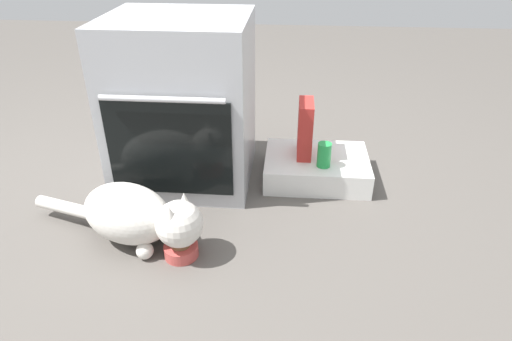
% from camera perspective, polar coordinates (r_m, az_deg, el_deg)
% --- Properties ---
extents(ground, '(8.00, 8.00, 0.00)m').
position_cam_1_polar(ground, '(2.06, -10.61, -5.46)').
color(ground, '#56514C').
extents(oven, '(0.64, 0.63, 0.80)m').
position_cam_1_polar(oven, '(2.18, -9.34, 8.56)').
color(oven, '#B7BABF').
rests_on(oven, ground).
extents(pantry_cabinet, '(0.52, 0.39, 0.12)m').
position_cam_1_polar(pantry_cabinet, '(2.29, 7.69, 0.40)').
color(pantry_cabinet, white).
rests_on(pantry_cabinet, ground).
extents(food_bowl, '(0.14, 0.14, 0.08)m').
position_cam_1_polar(food_bowl, '(1.81, -9.54, -9.89)').
color(food_bowl, '#C64C47').
rests_on(food_bowl, ground).
extents(cat, '(0.79, 0.35, 0.27)m').
position_cam_1_polar(cat, '(1.84, -14.98, -5.59)').
color(cat, silver).
rests_on(cat, ground).
extents(cereal_box, '(0.07, 0.18, 0.28)m').
position_cam_1_polar(cereal_box, '(2.21, 6.29, 5.31)').
color(cereal_box, '#B72D28').
rests_on(cereal_box, pantry_cabinet).
extents(soda_can, '(0.07, 0.07, 0.12)m').
position_cam_1_polar(soda_can, '(2.15, 8.70, 1.98)').
color(soda_can, green).
rests_on(soda_can, pantry_cabinet).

